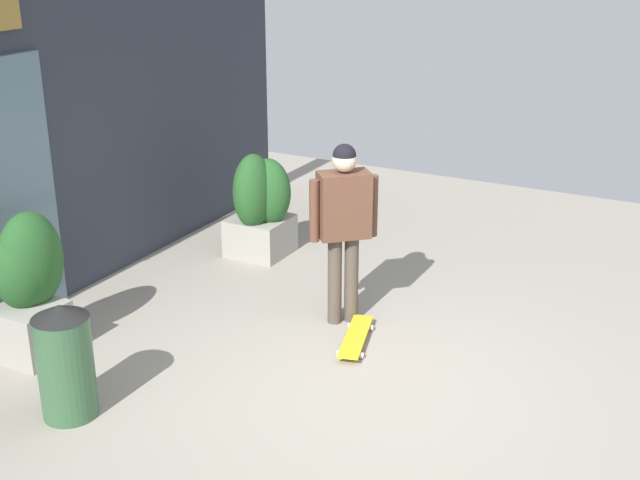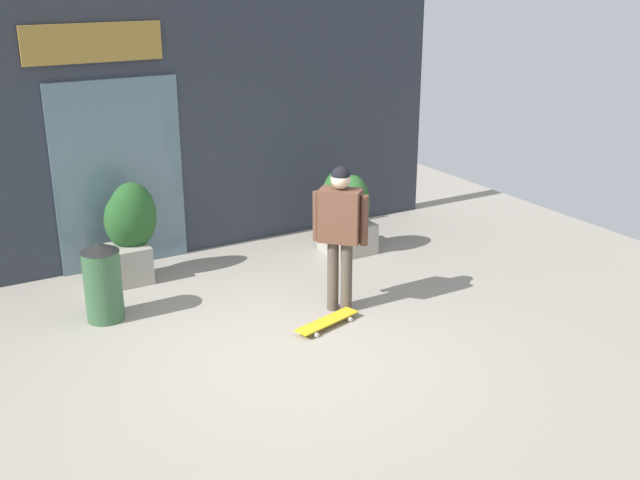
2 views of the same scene
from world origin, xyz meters
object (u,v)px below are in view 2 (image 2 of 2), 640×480
at_px(planter_box_right, 346,213).
at_px(trash_bin, 103,281).
at_px(skateboard, 327,321).
at_px(skateboarder, 340,224).
at_px(planter_box_left, 129,228).

relative_size(planter_box_right, trash_bin, 1.30).
bearing_deg(skateboard, skateboarder, -154.38).
bearing_deg(trash_bin, skateboarder, -25.07).
height_order(planter_box_left, trash_bin, planter_box_left).
bearing_deg(skateboard, trash_bin, -50.20).
height_order(skateboarder, planter_box_left, skateboarder).
distance_m(planter_box_left, trash_bin, 1.18).
distance_m(skateboarder, planter_box_left, 2.77).
distance_m(planter_box_right, trash_bin, 3.47).
relative_size(skateboard, planter_box_right, 0.72).
bearing_deg(trash_bin, planter_box_left, 57.61).
bearing_deg(planter_box_right, skateboard, -127.26).
bearing_deg(planter_box_left, trash_bin, -122.39).
height_order(skateboarder, planter_box_right, skateboarder).
bearing_deg(skateboard, planter_box_right, -142.74).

